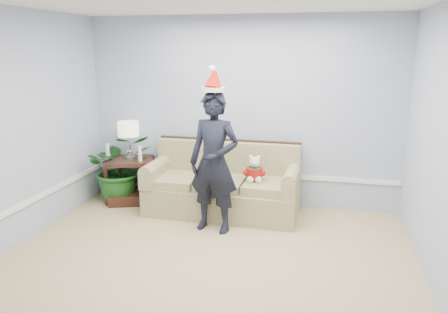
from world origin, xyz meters
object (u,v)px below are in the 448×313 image
sofa (223,188)px  teddy_bear (254,172)px  man (214,163)px  table_lamp (128,131)px  side_table (131,185)px  houseplant (120,168)px

sofa → teddy_bear: sofa is taller
sofa → man: 0.84m
table_lamp → teddy_bear: bearing=-6.7°
side_table → man: (1.47, -0.72, 0.62)m
sofa → man: man is taller
side_table → man: bearing=-26.2°
side_table → man: 1.76m
table_lamp → teddy_bear: size_ratio=1.53×
sofa → side_table: size_ratio=2.51×
sofa → side_table: bearing=178.3°
side_table → houseplant: (-0.16, 0.01, 0.26)m
sofa → teddy_bear: bearing=-12.2°
sofa → side_table: 1.44m
teddy_bear → houseplant: bearing=164.5°
man → teddy_bear: size_ratio=4.89×
side_table → man: man is taller
sofa → table_lamp: bearing=176.9°
table_lamp → man: man is taller
sofa → houseplant: houseplant is taller
side_table → teddy_bear: 1.94m
side_table → teddy_bear: size_ratio=2.33×
table_lamp → man: (1.48, -0.76, -0.20)m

